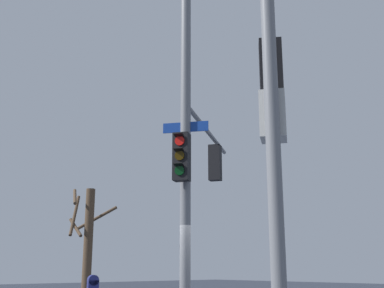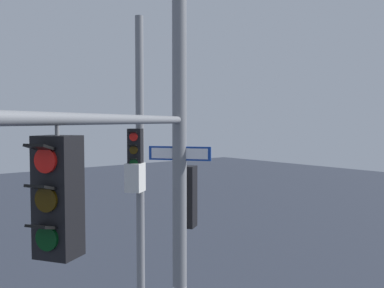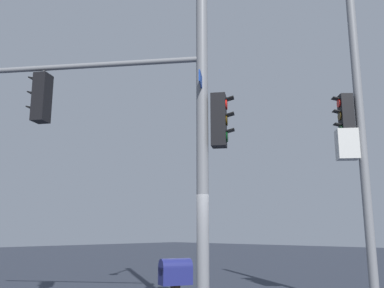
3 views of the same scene
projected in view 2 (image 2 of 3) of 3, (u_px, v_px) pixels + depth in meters
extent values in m
cylinder|color=slate|center=(180.00, 144.00, 7.25)|extent=(0.25, 0.25, 9.93)
cylinder|color=slate|center=(107.00, 119.00, 4.72)|extent=(4.40, 3.05, 0.12)
cube|color=black|center=(58.00, 196.00, 3.83)|extent=(0.44, 0.46, 1.10)
cylinder|color=red|center=(45.00, 161.00, 3.66)|extent=(0.14, 0.20, 0.22)
cube|color=black|center=(39.00, 147.00, 3.58)|extent=(0.25, 0.26, 0.06)
cylinder|color=#352504|center=(46.00, 200.00, 3.68)|extent=(0.14, 0.20, 0.22)
cube|color=black|center=(40.00, 187.00, 3.60)|extent=(0.25, 0.26, 0.06)
cylinder|color=black|center=(47.00, 238.00, 3.69)|extent=(0.14, 0.20, 0.22)
cube|color=black|center=(41.00, 227.00, 3.62)|extent=(0.25, 0.26, 0.06)
cylinder|color=slate|center=(57.00, 127.00, 3.80)|extent=(0.04, 0.04, 0.15)
cube|color=black|center=(185.00, 196.00, 7.63)|extent=(0.45, 0.47, 1.10)
cylinder|color=red|center=(188.00, 176.00, 7.77)|extent=(0.14, 0.20, 0.22)
cube|color=black|center=(190.00, 169.00, 7.84)|extent=(0.25, 0.26, 0.06)
cylinder|color=#352504|center=(188.00, 195.00, 7.79)|extent=(0.14, 0.20, 0.22)
cube|color=black|center=(190.00, 188.00, 7.86)|extent=(0.25, 0.26, 0.06)
cylinder|color=black|center=(188.00, 213.00, 7.81)|extent=(0.14, 0.20, 0.22)
cube|color=black|center=(190.00, 206.00, 7.88)|extent=(0.25, 0.26, 0.06)
cube|color=navy|center=(180.00, 153.00, 7.26)|extent=(0.66, 0.91, 0.24)
cube|color=white|center=(179.00, 153.00, 7.25)|extent=(0.59, 0.82, 0.18)
cylinder|color=slate|center=(140.00, 169.00, 11.49)|extent=(0.22, 0.22, 8.15)
cube|color=silver|center=(135.00, 177.00, 11.15)|extent=(0.64, 0.62, 0.75)
cube|color=black|center=(135.00, 150.00, 11.15)|extent=(0.46, 0.47, 1.10)
cylinder|color=red|center=(133.00, 137.00, 10.96)|extent=(0.17, 0.18, 0.22)
cube|color=black|center=(133.00, 132.00, 10.88)|extent=(0.26, 0.26, 0.06)
cylinder|color=#352504|center=(134.00, 150.00, 10.98)|extent=(0.17, 0.18, 0.22)
cube|color=black|center=(133.00, 146.00, 10.90)|extent=(0.26, 0.26, 0.06)
cylinder|color=black|center=(134.00, 163.00, 11.00)|extent=(0.17, 0.18, 0.22)
cube|color=black|center=(133.00, 159.00, 10.92)|extent=(0.26, 0.26, 0.06)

